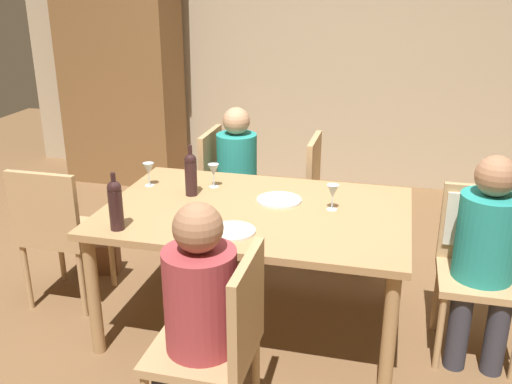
{
  "coord_description": "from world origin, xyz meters",
  "views": [
    {
      "loc": [
        0.73,
        -2.91,
        1.97
      ],
      "look_at": [
        0.0,
        0.0,
        0.85
      ],
      "focal_mm": 40.45,
      "sensor_mm": 36.0,
      "label": 1
    }
  ],
  "objects_px": {
    "chair_far_right": "(328,191)",
    "wine_glass_centre": "(214,171)",
    "person_woman_host": "(240,170)",
    "person_man_bearded": "(195,309)",
    "chair_near": "(222,338)",
    "person_man_guest": "(486,247)",
    "wine_glass_near_right": "(149,170)",
    "wine_bottle_dark_red": "(116,204)",
    "dining_table": "(256,221)",
    "handbag": "(99,258)",
    "armoire_cabinet": "(121,71)",
    "wine_glass_near_left": "(333,192)",
    "wine_bottle_tall_green": "(191,173)",
    "dinner_plate_host": "(232,231)",
    "chair_left_end": "(58,227)",
    "chair_right_end": "(481,247)",
    "chair_far_left": "(226,183)",
    "dinner_plate_guest_left": "(279,200)"
  },
  "relations": [
    {
      "from": "person_man_bearded",
      "to": "wine_bottle_tall_green",
      "type": "bearing_deg",
      "value": 20.68
    },
    {
      "from": "dining_table",
      "to": "chair_far_right",
      "type": "distance_m",
      "value": 1.0
    },
    {
      "from": "armoire_cabinet",
      "to": "person_man_bearded",
      "type": "bearing_deg",
      "value": -59.44
    },
    {
      "from": "chair_right_end",
      "to": "wine_bottle_tall_green",
      "type": "distance_m",
      "value": 1.68
    },
    {
      "from": "chair_far_right",
      "to": "wine_glass_centre",
      "type": "xyz_separation_m",
      "value": [
        -0.64,
        -0.66,
        0.32
      ]
    },
    {
      "from": "chair_near",
      "to": "person_man_guest",
      "type": "height_order",
      "value": "person_man_guest"
    },
    {
      "from": "dining_table",
      "to": "handbag",
      "type": "xyz_separation_m",
      "value": [
        -1.23,
        0.35,
        -0.56
      ]
    },
    {
      "from": "chair_right_end",
      "to": "person_man_guest",
      "type": "bearing_deg",
      "value": 90.0
    },
    {
      "from": "wine_bottle_tall_green",
      "to": "dinner_plate_host",
      "type": "distance_m",
      "value": 0.61
    },
    {
      "from": "person_woman_host",
      "to": "person_man_bearded",
      "type": "distance_m",
      "value": 1.92
    },
    {
      "from": "wine_glass_near_right",
      "to": "wine_bottle_dark_red",
      "type": "bearing_deg",
      "value": -80.27
    },
    {
      "from": "wine_bottle_dark_red",
      "to": "chair_left_end",
      "type": "bearing_deg",
      "value": 149.28
    },
    {
      "from": "person_woman_host",
      "to": "person_man_bearded",
      "type": "bearing_deg",
      "value": 9.95
    },
    {
      "from": "wine_bottle_dark_red",
      "to": "wine_glass_centre",
      "type": "bearing_deg",
      "value": 68.52
    },
    {
      "from": "person_woman_host",
      "to": "dining_table",
      "type": "bearing_deg",
      "value": 20.71
    },
    {
      "from": "person_man_guest",
      "to": "wine_bottle_dark_red",
      "type": "distance_m",
      "value": 1.92
    },
    {
      "from": "dining_table",
      "to": "wine_glass_near_right",
      "type": "height_order",
      "value": "wine_glass_near_right"
    },
    {
      "from": "chair_near",
      "to": "handbag",
      "type": "distance_m",
      "value": 1.9
    },
    {
      "from": "chair_right_end",
      "to": "wine_glass_near_right",
      "type": "xyz_separation_m",
      "value": [
        -1.97,
        0.08,
        0.26
      ]
    },
    {
      "from": "wine_glass_near_left",
      "to": "dinner_plate_guest_left",
      "type": "relative_size",
      "value": 0.57
    },
    {
      "from": "wine_bottle_dark_red",
      "to": "wine_glass_centre",
      "type": "xyz_separation_m",
      "value": [
        0.29,
        0.73,
        -0.04
      ]
    },
    {
      "from": "person_woman_host",
      "to": "wine_bottle_dark_red",
      "type": "distance_m",
      "value": 1.44
    },
    {
      "from": "wine_glass_near_right",
      "to": "person_man_guest",
      "type": "bearing_deg",
      "value": -6.69
    },
    {
      "from": "handbag",
      "to": "wine_bottle_dark_red",
      "type": "bearing_deg",
      "value": -52.79
    },
    {
      "from": "wine_glass_near_left",
      "to": "handbag",
      "type": "bearing_deg",
      "value": 170.91
    },
    {
      "from": "chair_far_right",
      "to": "chair_near",
      "type": "bearing_deg",
      "value": -6.3
    },
    {
      "from": "person_man_guest",
      "to": "wine_bottle_tall_green",
      "type": "relative_size",
      "value": 3.73
    },
    {
      "from": "chair_near",
      "to": "chair_right_end",
      "type": "bearing_deg",
      "value": -46.94
    },
    {
      "from": "chair_right_end",
      "to": "wine_glass_near_left",
      "type": "distance_m",
      "value": 0.85
    },
    {
      "from": "armoire_cabinet",
      "to": "wine_glass_near_left",
      "type": "xyz_separation_m",
      "value": [
        2.37,
        -2.23,
        -0.25
      ]
    },
    {
      "from": "chair_near",
      "to": "handbag",
      "type": "relative_size",
      "value": 3.29
    },
    {
      "from": "wine_glass_near_left",
      "to": "handbag",
      "type": "relative_size",
      "value": 0.53
    },
    {
      "from": "wine_glass_near_left",
      "to": "dinner_plate_host",
      "type": "xyz_separation_m",
      "value": [
        -0.46,
        -0.43,
        -0.1
      ]
    },
    {
      "from": "person_man_bearded",
      "to": "handbag",
      "type": "bearing_deg",
      "value": 42.94
    },
    {
      "from": "dining_table",
      "to": "chair_left_end",
      "type": "xyz_separation_m",
      "value": [
        -1.23,
        -0.09,
        -0.13
      ]
    },
    {
      "from": "chair_left_end",
      "to": "person_man_guest",
      "type": "bearing_deg",
      "value": 1.42
    },
    {
      "from": "wine_bottle_tall_green",
      "to": "wine_glass_centre",
      "type": "height_order",
      "value": "wine_bottle_tall_green"
    },
    {
      "from": "dining_table",
      "to": "person_woman_host",
      "type": "height_order",
      "value": "person_woman_host"
    },
    {
      "from": "chair_near",
      "to": "dinner_plate_host",
      "type": "relative_size",
      "value": 3.84
    },
    {
      "from": "armoire_cabinet",
      "to": "wine_glass_centre",
      "type": "distance_m",
      "value": 2.61
    },
    {
      "from": "dining_table",
      "to": "person_man_guest",
      "type": "relative_size",
      "value": 1.48
    },
    {
      "from": "chair_left_end",
      "to": "person_man_bearded",
      "type": "xyz_separation_m",
      "value": [
        1.21,
        -0.86,
        0.13
      ]
    },
    {
      "from": "person_man_bearded",
      "to": "wine_bottle_dark_red",
      "type": "height_order",
      "value": "person_man_bearded"
    },
    {
      "from": "person_man_bearded",
      "to": "wine_bottle_tall_green",
      "type": "xyz_separation_m",
      "value": [
        -0.4,
        1.06,
        0.23
      ]
    },
    {
      "from": "chair_far_left",
      "to": "wine_glass_centre",
      "type": "distance_m",
      "value": 0.75
    },
    {
      "from": "armoire_cabinet",
      "to": "handbag",
      "type": "relative_size",
      "value": 7.79
    },
    {
      "from": "wine_bottle_tall_green",
      "to": "wine_glass_near_left",
      "type": "distance_m",
      "value": 0.84
    },
    {
      "from": "chair_far_right",
      "to": "wine_glass_centre",
      "type": "distance_m",
      "value": 0.97
    },
    {
      "from": "wine_bottle_tall_green",
      "to": "wine_glass_near_right",
      "type": "relative_size",
      "value": 2.07
    },
    {
      "from": "chair_far_right",
      "to": "handbag",
      "type": "relative_size",
      "value": 3.29
    }
  ]
}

